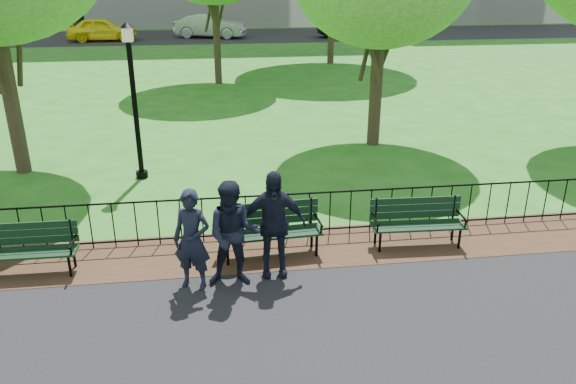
{
  "coord_description": "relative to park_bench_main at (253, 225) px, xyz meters",
  "views": [
    {
      "loc": [
        -0.32,
        -7.53,
        4.83
      ],
      "look_at": [
        0.93,
        1.5,
        1.13
      ],
      "focal_mm": 35.0,
      "sensor_mm": 36.0,
      "label": 1
    }
  ],
  "objects": [
    {
      "name": "lamppost",
      "position": [
        -2.39,
        4.42,
        1.35
      ],
      "size": [
        0.33,
        0.33,
        3.66
      ],
      "color": "black",
      "rests_on": "ground"
    },
    {
      "name": "park_bench_left_a",
      "position": [
        -3.79,
        0.01,
        -0.1
      ],
      "size": [
        1.66,
        0.53,
        0.94
      ],
      "rotation": [
        0.0,
        0.0,
        -0.01
      ],
      "color": "black",
      "rests_on": "ground"
    },
    {
      "name": "dirt_strip",
      "position": [
        -0.29,
        0.23,
        -0.63
      ],
      "size": [
        60.0,
        1.6,
        0.01
      ],
      "primitive_type": "cube",
      "color": "#331D14",
      "rests_on": "ground"
    },
    {
      "name": "person_mid",
      "position": [
        -0.37,
        -0.83,
        0.25
      ],
      "size": [
        0.9,
        0.53,
        1.76
      ],
      "primitive_type": "imported",
      "rotation": [
        0.0,
        0.0,
        -0.1
      ],
      "color": "black",
      "rests_on": "asphalt_path"
    },
    {
      "name": "far_street",
      "position": [
        -0.29,
        33.73,
        -0.64
      ],
      "size": [
        70.0,
        9.0,
        0.01
      ],
      "primitive_type": "cube",
      "color": "black",
      "rests_on": "ground"
    },
    {
      "name": "iron_fence",
      "position": [
        -0.29,
        0.73,
        -0.14
      ],
      "size": [
        24.06,
        0.06,
        1.0
      ],
      "color": "black",
      "rests_on": "ground"
    },
    {
      "name": "sedan_silver",
      "position": [
        -0.43,
        32.71,
        0.19
      ],
      "size": [
        5.26,
        3.11,
        1.64
      ],
      "primitive_type": "imported",
      "rotation": [
        0.0,
        0.0,
        1.27
      ],
      "color": "#9A9CA1",
      "rests_on": "far_street"
    },
    {
      "name": "person_left",
      "position": [
        -1.02,
        -0.84,
        0.2
      ],
      "size": [
        0.71,
        0.58,
        1.66
      ],
      "primitive_type": "imported",
      "rotation": [
        0.0,
        0.0,
        -0.36
      ],
      "color": "black",
      "rests_on": "asphalt_path"
    },
    {
      "name": "ground",
      "position": [
        -0.29,
        -1.27,
        -0.64
      ],
      "size": [
        120.0,
        120.0,
        0.0
      ],
      "primitive_type": "plane",
      "color": "#245C18"
    },
    {
      "name": "park_bench_right_a",
      "position": [
        3.01,
        0.11,
        -0.09
      ],
      "size": [
        1.72,
        0.6,
        0.96
      ],
      "rotation": [
        0.0,
        0.0,
        -0.04
      ],
      "color": "black",
      "rests_on": "ground"
    },
    {
      "name": "taxi",
      "position": [
        -7.73,
        31.87,
        0.15
      ],
      "size": [
        4.63,
        2.02,
        1.55
      ],
      "primitive_type": "imported",
      "rotation": [
        0.0,
        0.0,
        1.61
      ],
      "color": "yellow",
      "rests_on": "far_street"
    },
    {
      "name": "sedan_dark",
      "position": [
        9.55,
        31.91,
        0.08
      ],
      "size": [
        5.04,
        2.49,
        1.41
      ],
      "primitive_type": "imported",
      "rotation": [
        0.0,
        0.0,
        1.68
      ],
      "color": "black",
      "rests_on": "far_street"
    },
    {
      "name": "park_bench_main",
      "position": [
        0.0,
        0.0,
        0.0
      ],
      "size": [
        1.85,
        0.68,
        1.03
      ],
      "rotation": [
        0.0,
        0.0,
        0.07
      ],
      "color": "black",
      "rests_on": "ground"
    },
    {
      "name": "person_right",
      "position": [
        0.28,
        -0.6,
        0.28
      ],
      "size": [
        1.09,
        0.49,
        1.82
      ],
      "primitive_type": "imported",
      "rotation": [
        0.0,
        0.0,
        -0.05
      ],
      "color": "black",
      "rests_on": "asphalt_path"
    }
  ]
}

